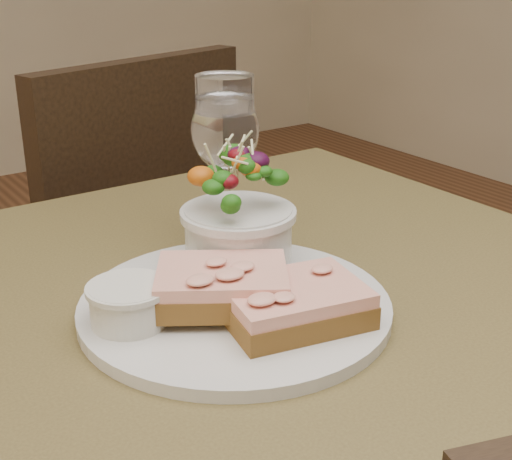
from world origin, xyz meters
TOP-DOWN VIEW (x-y plane):
  - cafe_table at (0.00, 0.00)m, footprint 0.80×0.80m
  - chair_far at (0.11, 0.71)m, footprint 0.51×0.51m
  - dinner_plate at (-0.03, -0.00)m, footprint 0.29×0.29m
  - sandwich_front at (-0.01, -0.07)m, footprint 0.14×0.11m
  - sandwich_back at (-0.05, -0.01)m, footprint 0.15×0.14m
  - ramekin at (-0.13, 0.01)m, footprint 0.07×0.07m
  - salad_bowl at (0.02, 0.06)m, footprint 0.11×0.11m
  - garnish at (-0.11, 0.07)m, footprint 0.05×0.04m
  - wine_glass at (0.06, 0.15)m, footprint 0.08×0.08m

SIDE VIEW (x-z plane):
  - chair_far at x=0.11m, z-range -0.16..0.74m
  - cafe_table at x=0.00m, z-range 0.27..1.02m
  - dinner_plate at x=-0.03m, z-range 0.75..0.76m
  - garnish at x=-0.11m, z-range 0.76..0.78m
  - sandwich_front at x=-0.01m, z-range 0.76..0.79m
  - ramekin at x=-0.13m, z-range 0.76..0.80m
  - sandwich_back at x=-0.05m, z-range 0.77..0.80m
  - salad_bowl at x=0.02m, z-range 0.76..0.88m
  - wine_glass at x=0.06m, z-range 0.79..0.96m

